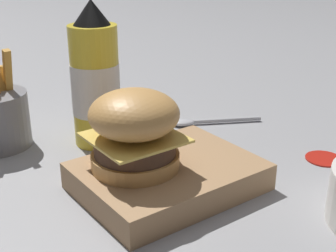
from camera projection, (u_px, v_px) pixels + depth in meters
ground_plane at (156, 190)px, 0.58m from camera, size 6.00×6.00×0.00m
serving_board at (168, 176)px, 0.58m from camera, size 0.21×0.16×0.03m
burger at (135, 129)px, 0.55m from camera, size 0.11×0.11×0.10m
ketchup_bottle at (95, 82)px, 0.68m from camera, size 0.07×0.07×0.21m
spoon at (199, 122)px, 0.78m from camera, size 0.14×0.09×0.01m
ketchup_puddle at (324, 158)px, 0.66m from camera, size 0.05×0.05×0.00m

